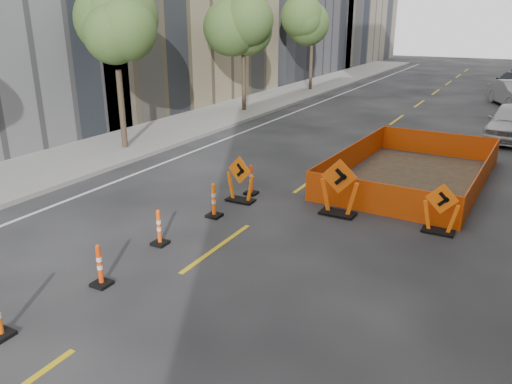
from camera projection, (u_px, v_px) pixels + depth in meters
The scene contains 14 objects.
ground_plane at pixel (95, 335), 8.78m from camera, with size 140.00×140.00×0.00m, color black.
sidewalk_left at pixel (146, 138), 22.74m from camera, with size 4.00×90.00×0.15m, color gray.
tree_l_b at pixel (115, 37), 19.34m from camera, with size 2.80×2.80×5.95m.
tree_l_c at pixel (243, 31), 27.63m from camera, with size 2.80×2.80×5.95m.
tree_l_d at pixel (312, 28), 35.92m from camera, with size 2.80×2.80×5.95m.
channelizer_3 at pixel (100, 265), 10.24m from camera, with size 0.37×0.37×0.93m, color red, non-canonical shape.
channelizer_4 at pixel (159, 227), 12.10m from camera, with size 0.36×0.36×0.92m, color #FF4F0A, non-canonical shape.
channelizer_5 at pixel (214, 200), 13.78m from camera, with size 0.39×0.39×0.99m, color #F6570A, non-canonical shape.
channelizer_6 at pixel (251, 180), 15.56m from camera, with size 0.38×0.38×0.96m, color #FF410A, non-canonical shape.
chevron_sign_left at pixel (240, 179), 14.88m from camera, with size 0.95×0.57×1.43m, color #E65F09, non-canonical shape.
chevron_sign_center at pixel (339, 187), 13.82m from camera, with size 1.09×0.66×1.64m, color #E75409, non-canonical shape.
chevron_sign_right at pixel (441, 208), 12.70m from camera, with size 0.90×0.54×1.35m, color #FF610A, non-canonical shape.
safety_fence at pixel (413, 166), 16.99m from camera, with size 4.43×7.53×0.94m, color #EA5E0C, non-canonical shape.
parked_car_near at pixel (512, 122), 22.44m from camera, with size 1.90×4.72×1.61m, color #B4B3B5.
Camera 1 is at (6.04, -5.19, 5.29)m, focal length 35.00 mm.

